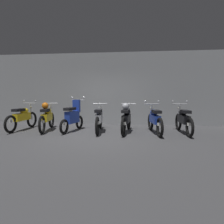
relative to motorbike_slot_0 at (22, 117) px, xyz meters
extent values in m
plane|color=#424244|center=(3.03, -0.84, -0.49)|extent=(80.00, 80.00, 0.00)
cube|color=gray|center=(3.03, 1.91, 1.13)|extent=(16.00, 0.30, 3.25)
torus|color=black|center=(0.04, 0.62, -0.17)|extent=(0.13, 0.65, 0.65)
torus|color=black|center=(-0.05, -0.68, -0.17)|extent=(0.13, 0.65, 0.65)
cube|color=gold|center=(0.00, -0.03, 0.02)|extent=(0.28, 0.85, 0.28)
ellipsoid|color=gold|center=(0.01, 0.13, 0.24)|extent=(0.29, 0.46, 0.22)
cube|color=black|center=(-0.01, -0.21, 0.30)|extent=(0.28, 0.54, 0.10)
cylinder|color=#B7BABF|center=(0.04, 0.52, 0.52)|extent=(0.56, 0.07, 0.04)
sphere|color=#B7BABF|center=(-0.22, 0.54, 0.62)|extent=(0.07, 0.07, 0.07)
sphere|color=#B7BABF|center=(0.30, 0.50, 0.62)|extent=(0.07, 0.07, 0.07)
cylinder|color=#B7BABF|center=(0.04, 0.57, 0.15)|extent=(0.07, 0.16, 0.65)
sphere|color=silver|center=(0.04, 0.57, 0.37)|extent=(0.12, 0.12, 0.12)
cube|color=white|center=(-0.04, -0.65, -0.07)|extent=(0.16, 0.02, 0.10)
torus|color=black|center=(0.90, 0.62, -0.17)|extent=(0.20, 0.66, 0.65)
torus|color=black|center=(1.12, -0.66, -0.17)|extent=(0.20, 0.66, 0.65)
cube|color=gold|center=(1.01, -0.02, 0.02)|extent=(0.36, 0.86, 0.28)
ellipsoid|color=gold|center=(0.98, 0.13, 0.24)|extent=(0.33, 0.48, 0.22)
cube|color=black|center=(1.04, -0.20, 0.30)|extent=(0.32, 0.55, 0.10)
cylinder|color=#B7BABF|center=(0.92, 0.52, 0.52)|extent=(0.56, 0.13, 0.04)
cylinder|color=#B7BABF|center=(0.91, 0.57, 0.15)|extent=(0.08, 0.17, 0.65)
sphere|color=silver|center=(0.91, 0.57, 0.37)|extent=(0.12, 0.12, 0.12)
cube|color=white|center=(1.11, -0.64, -0.07)|extent=(0.16, 0.04, 0.10)
sphere|color=orange|center=(1.04, -0.20, 0.47)|extent=(0.24, 0.24, 0.24)
torus|color=black|center=(2.13, 0.50, -0.23)|extent=(0.19, 0.54, 0.53)
torus|color=black|center=(1.90, -0.63, -0.23)|extent=(0.19, 0.54, 0.53)
cube|color=#1E389E|center=(2.02, -0.06, 0.04)|extent=(0.36, 0.76, 0.44)
cube|color=#1E389E|center=(2.08, 0.28, 0.44)|extent=(0.30, 0.17, 0.48)
cube|color=black|center=(1.99, -0.22, 0.36)|extent=(0.34, 0.56, 0.10)
cylinder|color=#B7BABF|center=(2.11, 0.41, 0.66)|extent=(0.56, 0.14, 0.04)
sphere|color=#B7BABF|center=(1.86, 0.46, 0.76)|extent=(0.07, 0.07, 0.07)
sphere|color=#B7BABF|center=(2.37, 0.36, 0.76)|extent=(0.07, 0.07, 0.07)
cylinder|color=#B7BABF|center=(2.12, 0.46, 0.19)|extent=(0.08, 0.16, 0.85)
sphere|color=silver|center=(2.12, 0.46, 0.51)|extent=(0.12, 0.12, 0.12)
cube|color=white|center=(1.91, -0.60, -0.13)|extent=(0.16, 0.04, 0.10)
torus|color=black|center=(2.97, 0.59, -0.17)|extent=(0.15, 0.66, 0.65)
torus|color=black|center=(3.09, -0.70, -0.17)|extent=(0.15, 0.66, 0.65)
cube|color=#9EA0A8|center=(3.03, -0.05, 0.02)|extent=(0.30, 0.85, 0.28)
ellipsoid|color=#9EA0A8|center=(3.01, 0.10, 0.24)|extent=(0.30, 0.46, 0.22)
cube|color=black|center=(3.04, -0.23, 0.30)|extent=(0.29, 0.54, 0.10)
cylinder|color=#B7BABF|center=(2.98, 0.49, 0.52)|extent=(0.56, 0.09, 0.04)
cylinder|color=#B7BABF|center=(2.97, 0.54, 0.15)|extent=(0.07, 0.16, 0.65)
sphere|color=silver|center=(2.97, 0.54, 0.37)|extent=(0.12, 0.12, 0.12)
cube|color=white|center=(3.08, -0.67, -0.07)|extent=(0.16, 0.03, 0.10)
torus|color=black|center=(4.10, 0.58, -0.17)|extent=(0.16, 0.66, 0.65)
torus|color=black|center=(3.97, -0.72, -0.17)|extent=(0.16, 0.66, 0.65)
cube|color=black|center=(4.04, -0.07, 0.02)|extent=(0.31, 0.85, 0.28)
ellipsoid|color=black|center=(4.05, 0.09, 0.24)|extent=(0.31, 0.47, 0.22)
cube|color=black|center=(4.02, -0.25, 0.30)|extent=(0.29, 0.54, 0.10)
cylinder|color=#B7BABF|center=(4.09, 0.47, 0.52)|extent=(0.56, 0.10, 0.04)
cylinder|color=#B7BABF|center=(4.10, 0.52, 0.15)|extent=(0.07, 0.16, 0.65)
sphere|color=silver|center=(4.10, 0.52, 0.37)|extent=(0.12, 0.12, 0.12)
cube|color=white|center=(3.97, -0.69, -0.07)|extent=(0.16, 0.03, 0.10)
sphere|color=#9EA0A8|center=(4.02, -0.25, 0.47)|extent=(0.24, 0.24, 0.24)
torus|color=black|center=(4.95, 0.53, -0.17)|extent=(0.19, 0.66, 0.65)
torus|color=black|center=(5.14, -0.76, -0.17)|extent=(0.19, 0.66, 0.65)
cube|color=#1E389E|center=(5.04, -0.12, 0.02)|extent=(0.34, 0.86, 0.28)
ellipsoid|color=#1E389E|center=(5.02, 0.04, 0.24)|extent=(0.32, 0.47, 0.22)
cube|color=black|center=(5.07, -0.30, 0.30)|extent=(0.31, 0.55, 0.10)
cylinder|color=#B7BABF|center=(4.96, 0.42, 0.52)|extent=(0.56, 0.12, 0.04)
sphere|color=#B7BABF|center=(4.71, 0.38, 0.62)|extent=(0.07, 0.07, 0.07)
sphere|color=#B7BABF|center=(5.22, 0.46, 0.62)|extent=(0.07, 0.07, 0.07)
cylinder|color=#B7BABF|center=(4.96, 0.47, 0.15)|extent=(0.08, 0.17, 0.65)
sphere|color=silver|center=(4.96, 0.47, 0.37)|extent=(0.12, 0.12, 0.12)
cube|color=white|center=(5.14, -0.73, -0.07)|extent=(0.16, 0.04, 0.10)
torus|color=black|center=(6.01, 0.64, -0.17)|extent=(0.13, 0.65, 0.65)
torus|color=black|center=(6.09, -0.66, -0.17)|extent=(0.13, 0.65, 0.65)
cube|color=black|center=(6.05, -0.01, 0.02)|extent=(0.27, 0.84, 0.28)
ellipsoid|color=black|center=(6.04, 0.15, 0.24)|extent=(0.29, 0.45, 0.22)
cube|color=black|center=(6.07, -0.19, 0.30)|extent=(0.27, 0.53, 0.10)
cylinder|color=#B7BABF|center=(6.02, 0.54, 0.52)|extent=(0.56, 0.07, 0.04)
sphere|color=#B7BABF|center=(5.76, 0.52, 0.62)|extent=(0.07, 0.07, 0.07)
sphere|color=#B7BABF|center=(6.28, 0.55, 0.62)|extent=(0.07, 0.07, 0.07)
cylinder|color=#B7BABF|center=(6.02, 0.59, 0.15)|extent=(0.07, 0.16, 0.65)
sphere|color=silver|center=(6.02, 0.59, 0.37)|extent=(0.12, 0.12, 0.12)
cube|color=white|center=(6.09, -0.63, -0.07)|extent=(0.16, 0.02, 0.10)
camera|label=1|loc=(4.33, -7.12, 0.91)|focal=31.50mm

